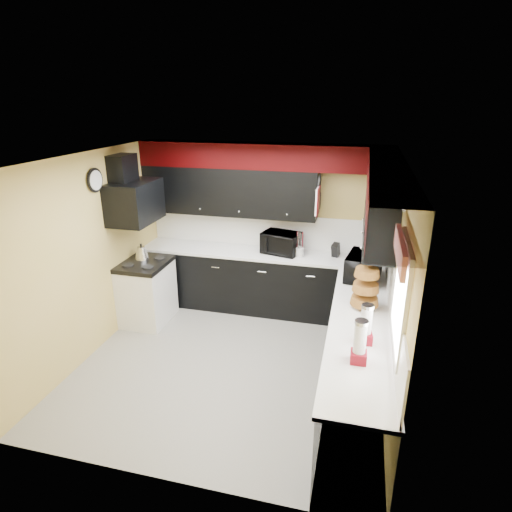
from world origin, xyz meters
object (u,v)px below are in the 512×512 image
at_px(microwave, 364,267).
at_px(kettle, 142,253).
at_px(utensil_crock, 299,252).
at_px(toaster_oven, 281,243).
at_px(knife_block, 336,250).

distance_m(microwave, kettle, 3.09).
bearing_deg(utensil_crock, microwave, -33.97).
distance_m(toaster_oven, knife_block, 0.80).
bearing_deg(kettle, utensil_crock, 15.08).
height_order(utensil_crock, knife_block, knife_block).
bearing_deg(utensil_crock, kettle, -164.92).
xyz_separation_m(toaster_oven, knife_block, (0.79, 0.03, -0.06)).
relative_size(toaster_oven, kettle, 2.69).
relative_size(microwave, kettle, 2.92).
relative_size(microwave, knife_block, 2.91).
relative_size(utensil_crock, knife_block, 0.69).
bearing_deg(knife_block, kettle, -149.70).
height_order(microwave, kettle, microwave).
bearing_deg(knife_block, microwave, -45.25).
xyz_separation_m(toaster_oven, kettle, (-1.90, -0.67, -0.09)).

